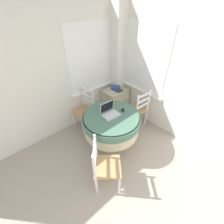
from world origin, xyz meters
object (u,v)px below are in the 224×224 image
at_px(round_dining_table, 111,122).
at_px(dining_chair_near_back_window, 85,110).
at_px(storage_box, 115,87).
at_px(dining_chair_near_right_window, 138,109).
at_px(computer_mouse, 123,110).
at_px(cell_phone, 123,109).
at_px(corner_cabinet, 115,100).
at_px(dining_chair_camera_near, 105,166).
at_px(book_on_cabinet, 118,90).
at_px(laptop, 110,112).

relative_size(round_dining_table, dining_chair_near_back_window, 1.13).
distance_m(round_dining_table, storage_box, 1.22).
bearing_deg(dining_chair_near_right_window, computer_mouse, -170.77).
height_order(cell_phone, storage_box, cell_phone).
bearing_deg(storage_box, cell_phone, -123.97).
bearing_deg(storage_box, corner_cabinet, -108.27).
relative_size(dining_chair_camera_near, book_on_cabinet, 4.51).
bearing_deg(computer_mouse, dining_chair_near_back_window, 109.35).
distance_m(round_dining_table, dining_chair_camera_near, 0.88).
xyz_separation_m(dining_chair_near_right_window, dining_chair_camera_near, (-1.51, -0.63, 0.00)).
distance_m(cell_phone, storage_box, 1.03).
height_order(corner_cabinet, book_on_cabinet, book_on_cabinet).
bearing_deg(laptop, dining_chair_camera_near, -136.12).
distance_m(computer_mouse, dining_chair_near_back_window, 1.02).
height_order(computer_mouse, storage_box, computer_mouse).
xyz_separation_m(dining_chair_camera_near, corner_cabinet, (1.53, 1.41, -0.14)).
xyz_separation_m(dining_chair_camera_near, storage_box, (1.53, 1.42, 0.24)).
bearing_deg(round_dining_table, corner_cabinet, 43.50).
relative_size(laptop, dining_chair_near_right_window, 0.33).
distance_m(round_dining_table, corner_cabinet, 1.24).
height_order(round_dining_table, dining_chair_near_back_window, dining_chair_near_back_window).
height_order(laptop, storage_box, laptop).
distance_m(storage_box, book_on_cabinet, 0.10).
height_order(laptop, dining_chair_camera_near, laptop).
xyz_separation_m(corner_cabinet, storage_box, (0.00, 0.01, 0.38)).
bearing_deg(laptop, dining_chair_near_right_window, -0.14).
bearing_deg(laptop, dining_chair_near_back_window, 95.00).
height_order(laptop, computer_mouse, laptop).
height_order(dining_chair_camera_near, book_on_cabinet, dining_chair_camera_near).
relative_size(dining_chair_near_right_window, storage_box, 5.52).
bearing_deg(book_on_cabinet, laptop, -141.75).
height_order(round_dining_table, book_on_cabinet, round_dining_table).
relative_size(cell_phone, book_on_cabinet, 0.62).
xyz_separation_m(laptop, dining_chair_near_right_window, (0.85, -0.00, -0.36)).
bearing_deg(book_on_cabinet, corner_cabinet, 96.69).
distance_m(dining_chair_near_back_window, book_on_cabinet, 0.98).
relative_size(cell_phone, corner_cabinet, 0.20).
distance_m(laptop, storage_box, 1.19).
height_order(computer_mouse, book_on_cabinet, computer_mouse).
bearing_deg(round_dining_table, dining_chair_camera_near, -138.49).
height_order(dining_chair_near_back_window, corner_cabinet, dining_chair_near_back_window).
bearing_deg(storage_box, round_dining_table, -136.27).
relative_size(computer_mouse, dining_chair_near_right_window, 0.09).
relative_size(dining_chair_near_back_window, dining_chair_camera_near, 1.00).
bearing_deg(storage_box, dining_chair_near_right_window, -91.68).
relative_size(cell_phone, dining_chair_camera_near, 0.14).
height_order(laptop, dining_chair_near_back_window, laptop).
bearing_deg(cell_phone, dining_chair_near_right_window, 6.40).
height_order(dining_chair_camera_near, corner_cabinet, dining_chair_camera_near).
distance_m(dining_chair_near_right_window, dining_chair_camera_near, 1.63).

